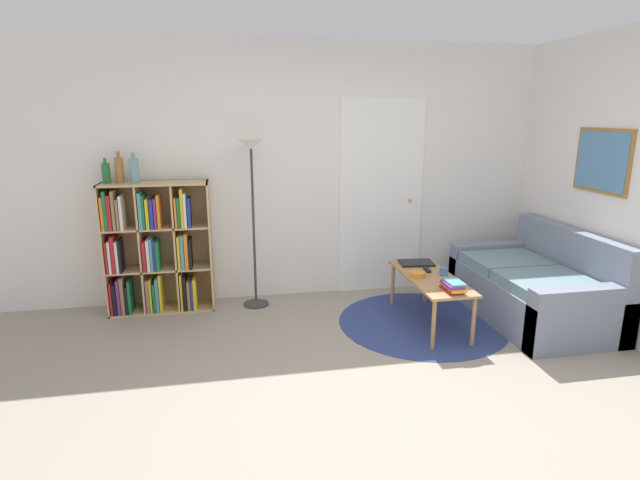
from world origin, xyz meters
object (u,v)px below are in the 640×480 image
object	(u,v)px
bowl	(418,274)
bottle_right	(134,170)
bottle_middle	(119,170)
floor_lamp	(252,176)
bottle_left	(106,173)
bookshelf	(154,250)
coffee_table	(430,282)
laptop	(416,263)
cup	(444,271)
couch	(537,289)

from	to	relation	value
bowl	bottle_right	size ratio (longest dim) A/B	0.50
bottle_middle	bottle_right	bearing A→B (deg)	-15.65
floor_lamp	bottle_left	distance (m)	1.33
bookshelf	coffee_table	xyz separation A→B (m)	(2.51, -0.81, -0.21)
bottle_left	bottle_right	world-z (taller)	bottle_right
coffee_table	bottle_middle	xyz separation A→B (m)	(-2.76, 0.83, 0.99)
bowl	coffee_table	bearing A→B (deg)	-5.73
laptop	cup	world-z (taller)	cup
floor_lamp	bottle_left	world-z (taller)	floor_lamp
coffee_table	laptop	world-z (taller)	laptop
laptop	bottle_middle	distance (m)	2.96
bottle_middle	cup	bearing A→B (deg)	-15.84
bookshelf	bottle_left	size ratio (longest dim) A/B	5.41
laptop	coffee_table	bearing A→B (deg)	-92.12
bowl	bottle_middle	distance (m)	2.91
couch	bottle_left	size ratio (longest dim) A/B	6.77
bottle_right	floor_lamp	bearing A→B (deg)	-2.35
laptop	bottle_left	size ratio (longest dim) A/B	1.48
bottle_left	cup	bearing A→B (deg)	-15.14
bookshelf	bottle_left	distance (m)	0.84
bookshelf	floor_lamp	world-z (taller)	floor_lamp
couch	bottle_left	world-z (taller)	bottle_left
laptop	couch	bearing A→B (deg)	-22.69
bottle_right	couch	bearing A→B (deg)	-12.90
bottle_left	bookshelf	bearing A→B (deg)	-2.59
cup	bottle_left	distance (m)	3.24
coffee_table	bottle_left	bearing A→B (deg)	163.95
couch	bowl	size ratio (longest dim) A/B	11.23
coffee_table	cup	distance (m)	0.16
bowl	bottle_left	size ratio (longest dim) A/B	0.60
coffee_table	bottle_right	bearing A→B (deg)	163.12
bottle_middle	bowl	bearing A→B (deg)	-17.30
bottle_middle	laptop	bearing A→B (deg)	-9.09
bottle_middle	bottle_right	size ratio (longest dim) A/B	1.03
couch	bottle_middle	world-z (taller)	bottle_middle
floor_lamp	bottle_left	size ratio (longest dim) A/B	7.10
cup	bottle_right	world-z (taller)	bottle_right
floor_lamp	coffee_table	world-z (taller)	floor_lamp
bottle_left	bottle_right	bearing A→B (deg)	-7.23
laptop	bottle_middle	xyz separation A→B (m)	(-2.78, 0.44, 0.92)
couch	bottle_middle	size ratio (longest dim) A/B	5.42
floor_lamp	coffee_table	xyz separation A→B (m)	(1.55, -0.75, -0.91)
floor_lamp	laptop	xyz separation A→B (m)	(1.56, -0.36, -0.85)
bottle_right	laptop	bearing A→B (deg)	-8.73
floor_lamp	bottle_right	distance (m)	1.08
bowl	cup	bearing A→B (deg)	0.24
floor_lamp	bottle_middle	distance (m)	1.22
floor_lamp	couch	bearing A→B (deg)	-17.02
cup	bottle_left	bearing A→B (deg)	164.86
bookshelf	couch	bearing A→B (deg)	-13.54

